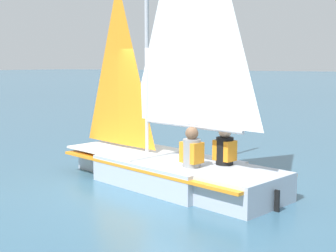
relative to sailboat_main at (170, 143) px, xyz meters
name	(u,v)px	position (x,y,z in m)	size (l,w,h in m)	color
ground_plane	(168,184)	(0.01, 0.04, -0.78)	(260.00, 260.00, 0.00)	#38607A
sailboat_main	(170,143)	(0.00, 0.00, 0.00)	(2.55, 4.70, 5.89)	#B2BCCC
sailor_helm	(192,159)	(-0.38, -0.67, -0.16)	(0.36, 0.39, 1.16)	black
sailor_crew	(225,156)	(0.09, -1.06, -0.15)	(0.36, 0.39, 1.16)	black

